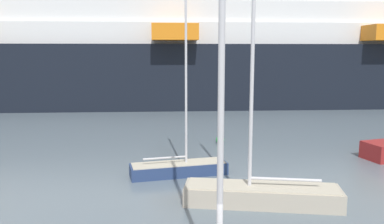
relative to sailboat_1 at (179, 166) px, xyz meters
name	(u,v)px	position (x,y,z in m)	size (l,w,h in m)	color
sailboat_1	(179,166)	(0.00, 0.00, 0.00)	(5.12, 2.08, 9.71)	navy
sailboat_2	(262,190)	(3.17, -4.27, 0.14)	(6.60, 2.92, 12.45)	#BCB29E
channel_buoy_1	(220,139)	(3.27, 6.62, -0.17)	(0.58, 0.58, 1.45)	green
cruise_ship	(260,44)	(12.38, 30.25, 6.87)	(129.88, 23.59, 22.90)	black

